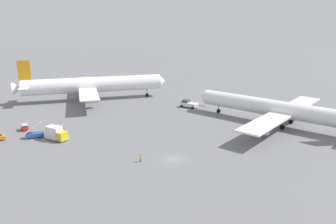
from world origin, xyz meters
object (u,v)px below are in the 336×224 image
Objects in this scene: airliner_at_gate_left at (93,85)px; gse_catering_truck_tall at (56,133)px; gse_baggage_cart_near_cluster at (25,127)px; gse_stair_truck_yellow at (35,134)px; airliner_being_pushed at (278,109)px; pushback_tug at (189,104)px; ground_crew_ramp_agent_by_cones at (140,158)px; gse_gpu_cart_small at (59,127)px.

gse_catering_truck_tall is (-3.72, -44.64, -4.18)m from airliner_at_gate_left.
gse_stair_truck_yellow is (4.59, -6.40, 0.16)m from gse_baggage_cart_near_cluster.
gse_baggage_cart_near_cluster is 0.64× the size of gse_stair_truck_yellow.
pushback_tug is at bearing 135.54° from airliner_being_pushed.
ground_crew_ramp_agent_by_cones is (27.56, -18.01, -0.14)m from gse_stair_truck_yellow.
airliner_at_gate_left is 21.90× the size of gse_gpu_cart_small.
gse_gpu_cart_small is at bearing 98.85° from gse_catering_truck_tall.
airliner_being_pushed is at bearing -44.46° from pushback_tug.
gse_stair_truck_yellow is (-45.28, -27.36, -0.22)m from pushback_tug.
gse_baggage_cart_near_cluster is (-49.87, -20.96, -0.38)m from pushback_tug.
airliner_at_gate_left reaches higher than pushback_tug.
gse_gpu_cart_small is (9.39, -0.14, -0.07)m from gse_baggage_cart_near_cluster.
gse_gpu_cart_small is (4.80, 6.27, -0.23)m from gse_stair_truck_yellow.
airliner_at_gate_left is 18.38× the size of gse_baggage_cart_near_cluster.
gse_stair_truck_yellow reaches higher than pushback_tug.
gse_catering_truck_tall is at bearing 143.80° from ground_crew_ramp_agent_by_cones.
airliner_at_gate_left reaches higher than gse_baggage_cart_near_cluster.
airliner_at_gate_left is 9.41× the size of gse_catering_truck_tall.
airliner_at_gate_left is at bearing 147.29° from airliner_being_pushed.
airliner_being_pushed is at bearing -1.33° from gse_gpu_cart_small.
airliner_being_pushed is at bearing -1.26° from gse_baggage_cart_near_cluster.
pushback_tug is 45.65m from gse_gpu_cart_small.
airliner_at_gate_left is 63.06m from ground_crew_ramp_agent_by_cones.
gse_baggage_cart_near_cluster is 7.88m from gse_stair_truck_yellow.
gse_gpu_cart_small is 33.28m from ground_crew_ramp_agent_by_cones.
gse_catering_truck_tall reaches higher than ground_crew_ramp_agent_by_cones.
pushback_tug is at bearing 22.80° from gse_baggage_cart_near_cluster.
airliner_at_gate_left is at bearing 82.00° from gse_gpu_cart_small.
airliner_at_gate_left reaches higher than gse_catering_truck_tall.
airliner_at_gate_left is 1.35× the size of airliner_being_pushed.
gse_gpu_cart_small is at bearing -0.83° from gse_baggage_cart_near_cluster.
gse_gpu_cart_small is (-63.48, 1.47, -3.93)m from airliner_being_pushed.
gse_gpu_cart_small reaches higher than gse_baggage_cart_near_cluster.
airliner_being_pushed reaches higher than ground_crew_ramp_agent_by_cones.
pushback_tug is 1.65× the size of gse_stair_truck_yellow.
airliner_being_pushed is 13.58× the size of gse_baggage_cart_near_cluster.
pushback_tug is (-23.00, 22.57, -3.48)m from airliner_being_pushed.
airliner_being_pushed is 72.99m from gse_baggage_cart_near_cluster.
gse_stair_truck_yellow is 1.87× the size of gse_gpu_cart_small.
gse_catering_truck_tall reaches higher than gse_baggage_cart_near_cluster.
gse_gpu_cart_small reaches higher than ground_crew_ramp_agent_by_cones.
ground_crew_ramp_agent_by_cones is (17.70, -60.32, -5.06)m from airliner_at_gate_left.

